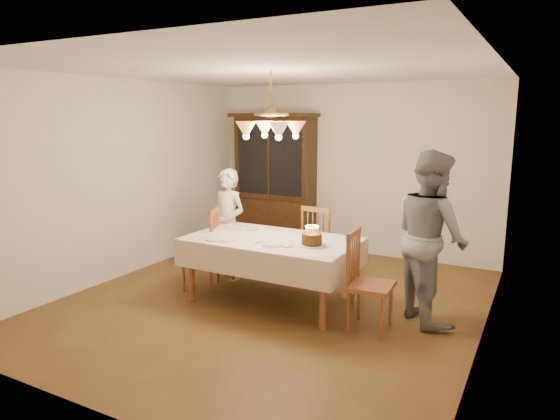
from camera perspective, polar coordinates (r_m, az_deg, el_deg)
The scene contains 14 objects.
ground at distance 5.86m, azimuth -0.94°, elevation -10.46°, with size 5.00×5.00×0.00m, color #543418.
room_shell at distance 5.49m, azimuth -0.99°, elevation 5.11°, with size 5.00×5.00×5.00m.
dining_table at distance 5.65m, azimuth -0.96°, elevation -3.99°, with size 1.90×1.10×0.76m.
china_hutch at distance 8.10m, azimuth -0.64°, elevation 3.08°, with size 1.38×0.54×2.16m.
chair_far_side at distance 6.48m, azimuth 4.78°, elevation -4.29°, with size 0.47×0.45×1.00m.
chair_left_end at distance 6.29m, azimuth -8.98°, elevation -4.75°, with size 0.55×0.56×1.00m.
chair_right_end at distance 5.10m, azimuth 10.19°, elevation -8.62°, with size 0.44×0.46×1.00m.
elderly_woman at distance 6.53m, azimuth -5.97°, elevation -1.65°, with size 0.53×0.35×1.45m, color silver.
adult_in_grey at distance 5.37m, azimuth 16.83°, elevation -2.91°, with size 0.87×0.68×1.79m, color slate.
birthday_cake at distance 5.32m, azimuth 3.67°, elevation -3.42°, with size 0.30×0.30×0.21m.
place_setting_near_left at distance 5.61m, azimuth -7.20°, elevation -3.32°, with size 0.38×0.24×0.02m.
place_setting_near_right at distance 5.35m, azimuth -0.72°, elevation -3.92°, with size 0.40×0.25×0.02m.
place_setting_far_left at distance 6.13m, azimuth -4.47°, elevation -2.07°, with size 0.41×0.26×0.02m.
chandelier at distance 5.47m, azimuth -1.01°, elevation 9.24°, with size 0.62×0.62×0.73m.
Camera 1 is at (2.68, -4.77, 2.12)m, focal length 32.00 mm.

